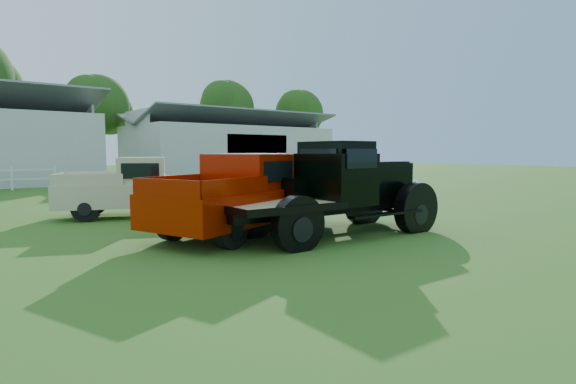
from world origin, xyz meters
TOP-DOWN VIEW (x-y plane):
  - ground at (0.00, 0.00)m, footprint 120.00×120.00m
  - shed_right at (14.00, 27.00)m, footprint 16.80×9.20m
  - tree_c at (5.00, 33.00)m, footprint 5.40×5.40m
  - tree_d at (18.00, 34.00)m, footprint 6.00×6.00m
  - tree_e at (26.00, 32.00)m, footprint 5.70×5.70m
  - vintage_flatbed at (1.20, 0.82)m, footprint 5.62×2.41m
  - red_pickup at (-0.23, 2.30)m, footprint 5.69×3.72m
  - white_pickup at (-1.21, 6.68)m, footprint 5.12×3.63m
  - misc_car_blue at (7.62, 12.69)m, footprint 5.67×3.28m
  - misc_car_grey at (11.23, 12.60)m, footprint 5.60×3.50m

SIDE VIEW (x-z plane):
  - ground at x=0.00m, z-range 0.00..0.00m
  - misc_car_grey at x=11.23m, z-range 0.00..1.74m
  - white_pickup at x=-1.21m, z-range 0.00..1.75m
  - misc_car_blue at x=7.62m, z-range 0.00..1.81m
  - red_pickup at x=-0.23m, z-range 0.00..1.94m
  - vintage_flatbed at x=1.20m, z-range 0.00..2.19m
  - shed_right at x=14.00m, z-range 0.00..5.20m
  - tree_c at x=5.00m, z-range 0.00..9.00m
  - tree_e at x=26.00m, z-range 0.00..9.50m
  - tree_d at x=18.00m, z-range 0.00..10.00m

